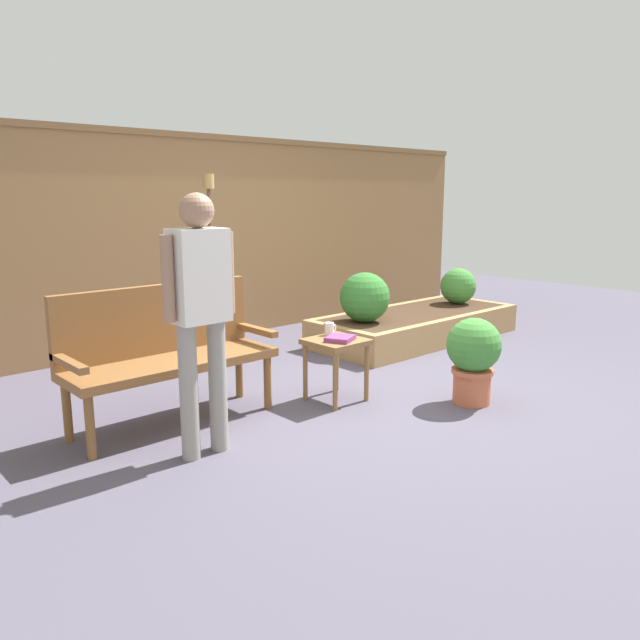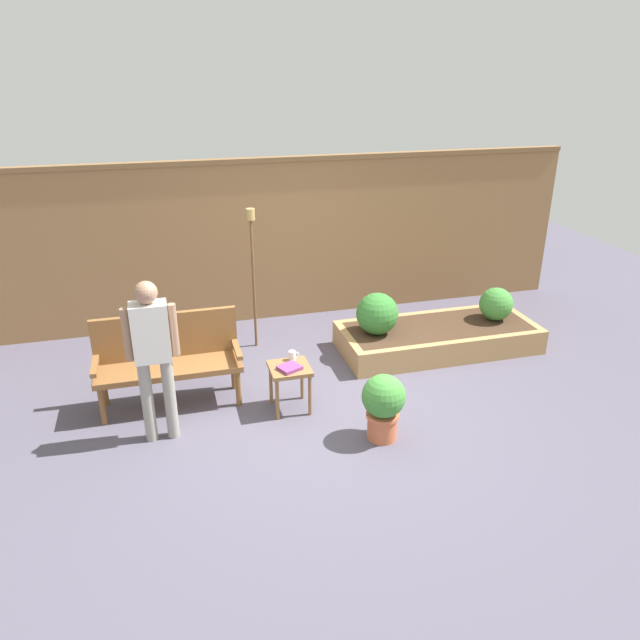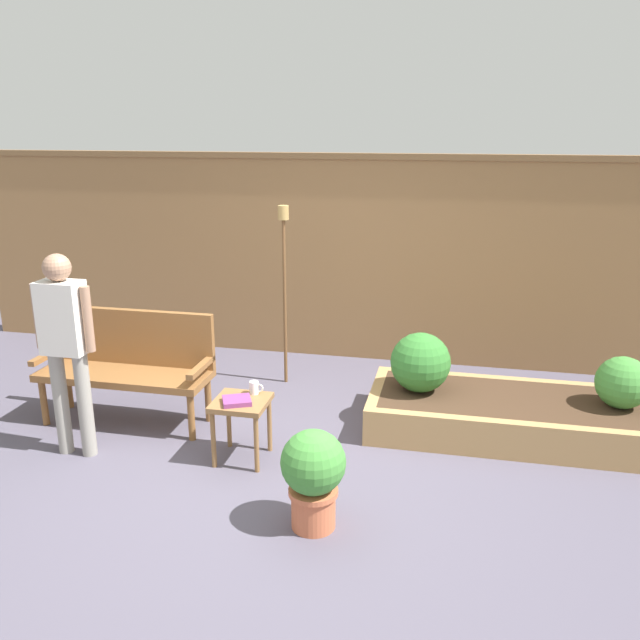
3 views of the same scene
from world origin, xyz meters
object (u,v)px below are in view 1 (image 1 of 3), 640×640
at_px(side_table, 336,350).
at_px(shrub_near_bench, 365,297).
at_px(garden_bench, 165,344).
at_px(book_on_table, 340,338).
at_px(tiki_torch, 210,236).
at_px(cup_on_table, 330,329).
at_px(potted_boxwood, 473,355).
at_px(person_by_bench, 200,303).
at_px(shrub_far_corner, 458,286).

distance_m(side_table, shrub_near_bench, 1.55).
xyz_separation_m(garden_bench, book_on_table, (1.14, -0.54, -0.05)).
xyz_separation_m(garden_bench, tiki_torch, (1.07, 1.08, 0.64)).
relative_size(cup_on_table, book_on_table, 0.54).
height_order(book_on_table, shrub_near_bench, shrub_near_bench).
bearing_deg(cup_on_table, potted_boxwood, -53.14).
bearing_deg(cup_on_table, shrub_near_bench, 32.57).
relative_size(garden_bench, person_by_bench, 0.92).
distance_m(shrub_far_corner, person_by_bench, 4.25).
height_order(potted_boxwood, shrub_near_bench, shrub_near_bench).
height_order(potted_boxwood, tiki_torch, tiki_torch).
height_order(book_on_table, potted_boxwood, potted_boxwood).
height_order(side_table, cup_on_table, cup_on_table).
distance_m(potted_boxwood, person_by_bench, 2.14).
bearing_deg(book_on_table, person_by_bench, 161.37).
height_order(potted_boxwood, shrub_far_corner, shrub_far_corner).
distance_m(garden_bench, book_on_table, 1.26).
xyz_separation_m(potted_boxwood, shrub_near_bench, (0.54, 1.63, 0.17)).
bearing_deg(person_by_bench, tiki_torch, 55.74).
bearing_deg(shrub_far_corner, person_by_bench, -165.17).
bearing_deg(shrub_near_bench, potted_boxwood, -108.22).
xyz_separation_m(side_table, shrub_far_corner, (2.82, 0.90, 0.11)).
distance_m(cup_on_table, tiki_torch, 1.57).
relative_size(garden_bench, cup_on_table, 13.18).
height_order(cup_on_table, tiki_torch, tiki_torch).
relative_size(side_table, person_by_bench, 0.31).
xyz_separation_m(side_table, shrub_near_bench, (1.25, 0.90, 0.15)).
bearing_deg(shrub_far_corner, book_on_table, -161.38).
xyz_separation_m(cup_on_table, book_on_table, (-0.07, -0.19, -0.03)).
bearing_deg(side_table, potted_boxwood, -45.70).
xyz_separation_m(book_on_table, person_by_bench, (-1.26, -0.13, 0.44)).
bearing_deg(side_table, shrub_near_bench, 35.61).
relative_size(shrub_far_corner, tiki_torch, 0.24).
height_order(shrub_near_bench, person_by_bench, person_by_bench).
xyz_separation_m(cup_on_table, person_by_bench, (-1.34, -0.32, 0.40)).
height_order(garden_bench, person_by_bench, person_by_bench).
relative_size(side_table, shrub_near_bench, 0.97).
xyz_separation_m(cup_on_table, shrub_near_bench, (1.19, 0.76, 0.02)).
distance_m(potted_boxwood, shrub_near_bench, 1.73).
distance_m(cup_on_table, potted_boxwood, 1.10).
xyz_separation_m(garden_bench, cup_on_table, (1.22, -0.34, -0.02)).
relative_size(cup_on_table, shrub_far_corner, 0.27).
distance_m(side_table, potted_boxwood, 1.03).
bearing_deg(side_table, cup_on_table, 65.29).
height_order(side_table, book_on_table, book_on_table).
distance_m(side_table, tiki_torch, 1.75).
bearing_deg(side_table, tiki_torch, 93.10).
height_order(side_table, shrub_far_corner, shrub_far_corner).
relative_size(garden_bench, tiki_torch, 0.83).
relative_size(cup_on_table, tiki_torch, 0.06).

